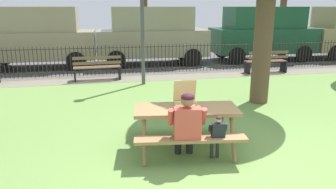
{
  "coord_description": "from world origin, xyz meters",
  "views": [
    {
      "loc": [
        -1.86,
        -4.45,
        2.47
      ],
      "look_at": [
        -0.61,
        1.68,
        0.75
      ],
      "focal_mm": 34.32,
      "sensor_mm": 36.0,
      "label": 1
    }
  ],
  "objects": [
    {
      "name": "parked_car_center",
      "position": [
        0.28,
        9.52,
        1.31
      ],
      "size": [
        4.73,
        2.13,
        2.46
      ],
      "color": "gray",
      "rests_on": "ground"
    },
    {
      "name": "picnic_table_foreground",
      "position": [
        -0.49,
        0.69,
        0.6
      ],
      "size": [
        1.98,
        1.7,
        0.79
      ],
      "color": "#97744A",
      "rests_on": "ground"
    },
    {
      "name": "street_asphalt",
      "position": [
        0.0,
        11.07,
        -0.01
      ],
      "size": [
        28.0,
        7.04,
        0.01
      ],
      "primitive_type": "cube",
      "color": "#515154"
    },
    {
      "name": "parked_car_right",
      "position": [
        5.51,
        9.52,
        1.31
      ],
      "size": [
        4.75,
        2.17,
        2.46
      ],
      "color": "#194A2F",
      "rests_on": "ground"
    },
    {
      "name": "pizza_box_open",
      "position": [
        -0.48,
        0.74,
        0.86
      ],
      "size": [
        0.43,
        0.47,
        0.45
      ],
      "color": "tan",
      "rests_on": "picnic_table_foreground"
    },
    {
      "name": "iron_fence_streetside",
      "position": [
        -0.0,
        7.55,
        0.56
      ],
      "size": [
        22.74,
        0.03,
        1.09
      ],
      "color": "#2D2823",
      "rests_on": "ground"
    },
    {
      "name": "ground",
      "position": [
        0.0,
        1.78,
        -0.01
      ],
      "size": [
        28.0,
        11.55,
        0.02
      ],
      "primitive_type": "cube",
      "color": "#71984A"
    },
    {
      "name": "child_at_table",
      "position": [
        -0.12,
        0.11,
        0.5
      ],
      "size": [
        0.31,
        0.31,
        0.81
      ],
      "color": "#2F2F2F",
      "rests_on": "ground"
    },
    {
      "name": "lamp_post_walkway",
      "position": [
        -0.59,
        5.79,
        2.58
      ],
      "size": [
        0.28,
        0.28,
        4.24
      ],
      "color": "#4C4C51",
      "rests_on": "ground"
    },
    {
      "name": "park_bench_right",
      "position": [
        4.27,
        6.72,
        0.42
      ],
      "size": [
        1.6,
        0.47,
        0.85
      ],
      "color": "brown",
      "rests_on": "ground"
    },
    {
      "name": "adult_at_table",
      "position": [
        -0.61,
        0.2,
        0.66
      ],
      "size": [
        0.63,
        0.63,
        1.19
      ],
      "color": "black",
      "rests_on": "ground"
    },
    {
      "name": "parked_car_left",
      "position": [
        -4.49,
        9.52,
        1.31
      ],
      "size": [
        4.73,
        2.13,
        2.46
      ],
      "color": "gray",
      "rests_on": "ground"
    },
    {
      "name": "park_bench_center",
      "position": [
        -2.07,
        6.72,
        0.42
      ],
      "size": [
        1.62,
        0.54,
        0.85
      ],
      "color": "brown",
      "rests_on": "ground"
    },
    {
      "name": "cobblestone_walkway",
      "position": [
        0.0,
        6.85,
        -0.0
      ],
      "size": [
        28.0,
        1.4,
        0.01
      ],
      "primitive_type": "cube",
      "color": "gray"
    }
  ]
}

